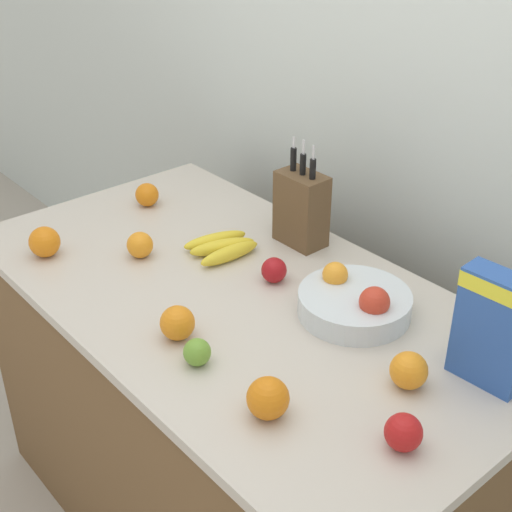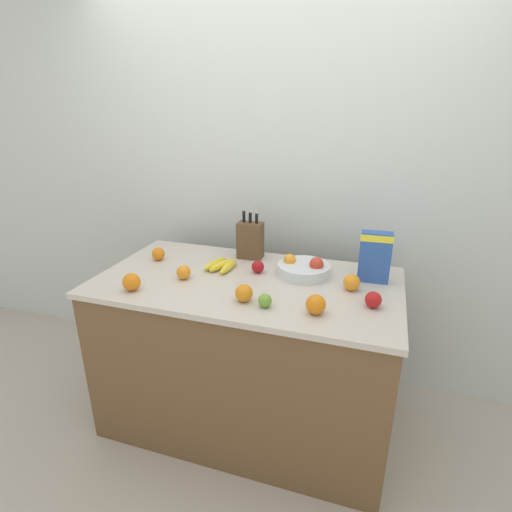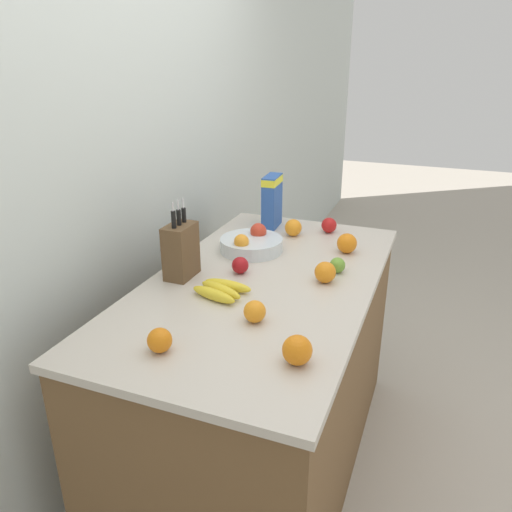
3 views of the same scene
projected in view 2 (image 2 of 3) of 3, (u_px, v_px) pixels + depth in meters
name	position (u px, v px, depth m)	size (l,w,h in m)	color
ground_plane	(248.00, 416.00, 2.44)	(14.00, 14.00, 0.00)	#B2A899
wall_back	(279.00, 185.00, 2.55)	(9.00, 0.06, 2.60)	silver
counter	(248.00, 353.00, 2.27)	(1.59, 0.86, 0.92)	brown
knife_block	(250.00, 240.00, 2.38)	(0.15, 0.09, 0.32)	brown
cereal_box	(375.00, 255.00, 2.04)	(0.16, 0.08, 0.27)	#2D56A8
fruit_bowl	(304.00, 269.00, 2.16)	(0.28, 0.28, 0.11)	silver
banana_bunch	(222.00, 265.00, 2.24)	(0.16, 0.22, 0.04)	yellow
apple_leftmost	(265.00, 301.00, 1.82)	(0.06, 0.06, 0.06)	#6B9E33
apple_front	(373.00, 300.00, 1.81)	(0.08, 0.08, 0.08)	red
apple_rear	(258.00, 267.00, 2.19)	(0.07, 0.07, 0.07)	#A31419
orange_by_cereal	(184.00, 272.00, 2.11)	(0.08, 0.08, 0.08)	orange
orange_mid_right	(316.00, 304.00, 1.76)	(0.09, 0.09, 0.09)	orange
orange_mid_left	(244.00, 293.00, 1.87)	(0.08, 0.08, 0.08)	orange
orange_front_right	(352.00, 282.00, 1.98)	(0.08, 0.08, 0.08)	orange
orange_front_left	(158.00, 254.00, 2.36)	(0.08, 0.08, 0.08)	orange
orange_back_center	(131.00, 282.00, 1.98)	(0.09, 0.09, 0.09)	orange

